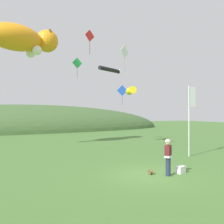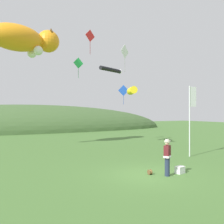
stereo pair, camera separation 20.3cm
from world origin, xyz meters
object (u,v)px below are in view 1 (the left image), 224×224
(festival_banner_pole, at_px, (190,110))
(kite_diamond_white, at_px, (125,52))
(festival_attendant, at_px, (168,156))
(kite_tube_streamer, at_px, (110,70))
(kite_giant_cat, at_px, (22,39))
(picnic_cooler, at_px, (180,170))
(kite_spool, at_px, (151,172))
(kite_diamond_green, at_px, (77,63))
(kite_diamond_blue, at_px, (122,91))
(kite_fish_windsock, at_px, (130,91))
(kite_diamond_red, at_px, (90,36))

(festival_banner_pole, xyz_separation_m, kite_diamond_white, (-4.30, 1.84, 4.00))
(festival_attendant, height_order, kite_tube_streamer, kite_tube_streamer)
(festival_attendant, bearing_deg, kite_giant_cat, 110.86)
(picnic_cooler, bearing_deg, festival_attendant, -172.95)
(kite_spool, distance_m, festival_banner_pole, 7.02)
(kite_diamond_green, distance_m, kite_diamond_blue, 5.61)
(kite_spool, relative_size, picnic_cooler, 0.46)
(kite_fish_windsock, xyz_separation_m, kite_diamond_white, (-3.63, -4.93, 2.15))
(kite_tube_streamer, bearing_deg, festival_attendant, -103.17)
(kite_diamond_green, bearing_deg, kite_spool, -93.85)
(kite_spool, height_order, kite_diamond_green, kite_diamond_green)
(kite_diamond_blue, bearing_deg, picnic_cooler, -108.52)
(kite_diamond_blue, bearing_deg, kite_diamond_white, -119.79)
(picnic_cooler, bearing_deg, kite_diamond_green, 92.86)
(festival_attendant, xyz_separation_m, kite_diamond_red, (-1.02, 7.21, 7.63))
(kite_diamond_blue, bearing_deg, festival_banner_pole, -91.67)
(kite_giant_cat, distance_m, kite_tube_streamer, 7.90)
(kite_fish_windsock, distance_m, kite_tube_streamer, 2.71)
(kite_giant_cat, bearing_deg, kite_diamond_green, 6.17)
(kite_spool, height_order, festival_banner_pole, festival_banner_pole)
(kite_fish_windsock, bearing_deg, kite_diamond_green, 144.11)
(festival_attendant, bearing_deg, kite_spool, 133.75)
(festival_banner_pole, height_order, kite_fish_windsock, kite_fish_windsock)
(kite_tube_streamer, bearing_deg, picnic_cooler, -98.58)
(festival_banner_pole, bearing_deg, festival_attendant, -145.67)
(festival_attendant, xyz_separation_m, kite_diamond_white, (0.74, 5.28, 6.27))
(festival_attendant, relative_size, kite_diamond_white, 0.94)
(picnic_cooler, xyz_separation_m, kite_diamond_white, (-0.17, 5.17, 7.05))
(kite_giant_cat, distance_m, kite_diamond_blue, 10.88)
(picnic_cooler, relative_size, kite_fish_windsock, 0.21)
(picnic_cooler, xyz_separation_m, kite_diamond_green, (-0.65, 13.07, 7.60))
(kite_diamond_blue, bearing_deg, kite_fish_windsock, -107.31)
(kite_diamond_white, bearing_deg, kite_tube_streamer, 72.06)
(festival_banner_pole, distance_m, kite_tube_streamer, 8.62)
(kite_fish_windsock, relative_size, kite_tube_streamer, 0.95)
(festival_attendant, bearing_deg, kite_diamond_white, 82.01)
(festival_attendant, relative_size, kite_diamond_blue, 0.86)
(festival_banner_pole, relative_size, kite_diamond_white, 2.61)
(picnic_cooler, xyz_separation_m, kite_diamond_red, (-1.93, 7.10, 8.40))
(festival_banner_pole, height_order, kite_diamond_green, kite_diamond_green)
(kite_giant_cat, relative_size, kite_tube_streamer, 3.11)
(festival_attendant, height_order, kite_diamond_green, kite_diamond_green)
(kite_diamond_white, bearing_deg, kite_diamond_red, 132.45)
(kite_giant_cat, bearing_deg, kite_diamond_blue, 3.65)
(kite_spool, bearing_deg, kite_diamond_red, 93.77)
(kite_tube_streamer, distance_m, kite_diamond_green, 3.40)
(kite_diamond_blue, bearing_deg, kite_spool, -115.01)
(festival_attendant, xyz_separation_m, kite_tube_streamer, (2.52, 10.78, 6.03))
(festival_banner_pole, relative_size, kite_diamond_blue, 2.39)
(kite_fish_windsock, xyz_separation_m, kite_diamond_red, (-5.39, -3.01, 3.51))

